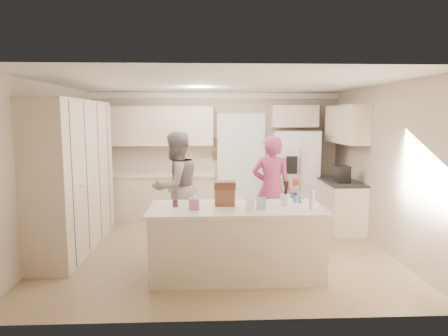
{
  "coord_description": "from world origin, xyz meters",
  "views": [
    {
      "loc": [
        -0.19,
        -6.18,
        2.1
      ],
      "look_at": [
        0.1,
        0.35,
        1.25
      ],
      "focal_mm": 32.0,
      "sensor_mm": 36.0,
      "label": 1
    }
  ],
  "objects_px": {
    "coffee_maker": "(342,174)",
    "dollhouse_body": "(225,197)",
    "utensil_crock": "(285,200)",
    "tissue_box": "(194,204)",
    "teen_boy": "(176,187)",
    "refrigerator": "(298,175)",
    "teen_girl": "(271,189)",
    "island_base": "(236,243)"
  },
  "relations": [
    {
      "from": "utensil_crock",
      "to": "tissue_box",
      "type": "bearing_deg",
      "value": -172.87
    },
    {
      "from": "dollhouse_body",
      "to": "teen_boy",
      "type": "relative_size",
      "value": 0.14
    },
    {
      "from": "coffee_maker",
      "to": "dollhouse_body",
      "type": "height_order",
      "value": "coffee_maker"
    },
    {
      "from": "dollhouse_body",
      "to": "tissue_box",
      "type": "bearing_deg",
      "value": -153.43
    },
    {
      "from": "refrigerator",
      "to": "island_base",
      "type": "relative_size",
      "value": 0.82
    },
    {
      "from": "island_base",
      "to": "coffee_maker",
      "type": "bearing_deg",
      "value": 42.83
    },
    {
      "from": "utensil_crock",
      "to": "teen_boy",
      "type": "xyz_separation_m",
      "value": [
        -1.55,
        1.44,
        -0.07
      ]
    },
    {
      "from": "teen_girl",
      "to": "teen_boy",
      "type": "bearing_deg",
      "value": 10.11
    },
    {
      "from": "utensil_crock",
      "to": "teen_girl",
      "type": "distance_m",
      "value": 1.38
    },
    {
      "from": "teen_boy",
      "to": "island_base",
      "type": "bearing_deg",
      "value": 78.1
    },
    {
      "from": "dollhouse_body",
      "to": "teen_girl",
      "type": "bearing_deg",
      "value": 57.55
    },
    {
      "from": "tissue_box",
      "to": "island_base",
      "type": "bearing_deg",
      "value": 10.3
    },
    {
      "from": "coffee_maker",
      "to": "teen_girl",
      "type": "height_order",
      "value": "teen_girl"
    },
    {
      "from": "coffee_maker",
      "to": "utensil_crock",
      "type": "xyz_separation_m",
      "value": [
        -1.4,
        -1.85,
        -0.07
      ]
    },
    {
      "from": "island_base",
      "to": "teen_boy",
      "type": "relative_size",
      "value": 1.18
    },
    {
      "from": "dollhouse_body",
      "to": "teen_girl",
      "type": "distance_m",
      "value": 1.58
    },
    {
      "from": "refrigerator",
      "to": "coffee_maker",
      "type": "xyz_separation_m",
      "value": [
        0.55,
        -1.08,
        0.17
      ]
    },
    {
      "from": "coffee_maker",
      "to": "dollhouse_body",
      "type": "relative_size",
      "value": 1.15
    },
    {
      "from": "refrigerator",
      "to": "utensil_crock",
      "type": "distance_m",
      "value": 3.05
    },
    {
      "from": "coffee_maker",
      "to": "dollhouse_body",
      "type": "bearing_deg",
      "value": -140.71
    },
    {
      "from": "island_base",
      "to": "tissue_box",
      "type": "distance_m",
      "value": 0.79
    },
    {
      "from": "teen_boy",
      "to": "tissue_box",
      "type": "bearing_deg",
      "value": 59.41
    },
    {
      "from": "dollhouse_body",
      "to": "island_base",
      "type": "bearing_deg",
      "value": -33.69
    },
    {
      "from": "refrigerator",
      "to": "teen_girl",
      "type": "xyz_separation_m",
      "value": [
        -0.81,
        -1.55,
        -0.0
      ]
    },
    {
      "from": "coffee_maker",
      "to": "teen_boy",
      "type": "height_order",
      "value": "teen_boy"
    },
    {
      "from": "coffee_maker",
      "to": "tissue_box",
      "type": "distance_m",
      "value": 3.28
    },
    {
      "from": "tissue_box",
      "to": "teen_boy",
      "type": "distance_m",
      "value": 1.63
    },
    {
      "from": "teen_girl",
      "to": "dollhouse_body",
      "type": "bearing_deg",
      "value": 70.05
    },
    {
      "from": "coffee_maker",
      "to": "tissue_box",
      "type": "relative_size",
      "value": 2.14
    },
    {
      "from": "refrigerator",
      "to": "coffee_maker",
      "type": "distance_m",
      "value": 1.22
    },
    {
      "from": "refrigerator",
      "to": "teen_girl",
      "type": "distance_m",
      "value": 1.75
    },
    {
      "from": "coffee_maker",
      "to": "utensil_crock",
      "type": "distance_m",
      "value": 2.32
    },
    {
      "from": "utensil_crock",
      "to": "teen_girl",
      "type": "height_order",
      "value": "teen_girl"
    },
    {
      "from": "coffee_maker",
      "to": "utensil_crock",
      "type": "bearing_deg",
      "value": -127.12
    },
    {
      "from": "tissue_box",
      "to": "teen_boy",
      "type": "xyz_separation_m",
      "value": [
        -0.35,
        1.59,
        -0.07
      ]
    },
    {
      "from": "coffee_maker",
      "to": "teen_boy",
      "type": "bearing_deg",
      "value": -172.13
    },
    {
      "from": "teen_boy",
      "to": "dollhouse_body",
      "type": "bearing_deg",
      "value": 75.32
    },
    {
      "from": "tissue_box",
      "to": "dollhouse_body",
      "type": "height_order",
      "value": "dollhouse_body"
    },
    {
      "from": "island_base",
      "to": "utensil_crock",
      "type": "distance_m",
      "value": 0.86
    },
    {
      "from": "dollhouse_body",
      "to": "teen_girl",
      "type": "height_order",
      "value": "teen_girl"
    },
    {
      "from": "refrigerator",
      "to": "island_base",
      "type": "height_order",
      "value": "refrigerator"
    },
    {
      "from": "island_base",
      "to": "tissue_box",
      "type": "bearing_deg",
      "value": -169.7
    }
  ]
}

